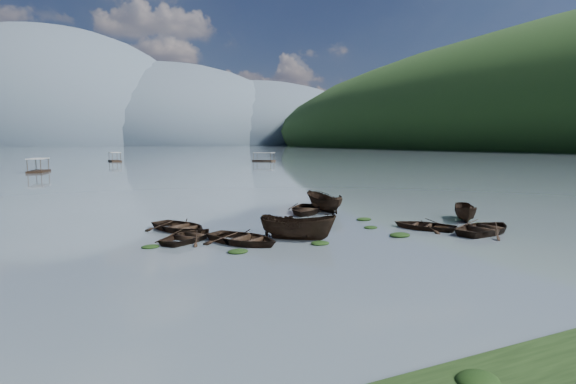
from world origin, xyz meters
name	(u,v)px	position (x,y,z in m)	size (l,w,h in m)	color
ground_plane	(381,252)	(0.00, 0.00, 0.00)	(2400.00, 2400.00, 0.00)	slate
haze_mtn_b	(55,145)	(-60.00, 900.00, 0.00)	(520.00, 520.00, 340.00)	#475666
haze_mtn_c	(167,145)	(140.00, 900.00, 0.00)	(520.00, 520.00, 260.00)	#475666
haze_mtn_d	(252,145)	(320.00, 900.00, 0.00)	(520.00, 520.00, 220.00)	#475666
rowboat_0	(243,243)	(-6.07, 4.97, 0.00)	(3.37, 4.72, 0.98)	black
rowboat_1	(190,240)	(-8.71, 7.10, 0.00)	(2.99, 4.18, 0.87)	black
rowboat_2	(298,239)	(-2.74, 4.62, 0.00)	(1.76, 4.67, 1.80)	black
rowboat_3	(424,229)	(6.52, 4.09, 0.00)	(2.95, 4.13, 0.86)	black
rowboat_4	(485,233)	(9.13, 1.30, 0.00)	(3.54, 4.96, 1.03)	black
rowboat_5	(465,220)	(11.57, 5.34, 0.00)	(1.46, 3.88, 1.50)	black
rowboat_6	(180,231)	(-8.69, 10.23, 0.00)	(3.35, 4.69, 0.97)	black
rowboat_7	(305,213)	(2.24, 13.44, 0.00)	(3.61, 5.06, 1.05)	black
rowboat_8	(323,211)	(4.12, 13.77, 0.00)	(1.75, 4.64, 1.79)	black
weed_clump_0	(238,253)	(-7.03, 3.02, 0.00)	(1.11, 0.91, 0.24)	black
weed_clump_1	(320,244)	(-2.13, 2.91, 0.00)	(1.11, 0.89, 0.24)	black
weed_clump_2	(400,236)	(3.43, 2.75, 0.00)	(1.35, 1.08, 0.29)	black
weed_clump_3	(371,228)	(3.34, 5.74, 0.00)	(0.96, 0.81, 0.21)	black
weed_clump_4	(480,225)	(11.10, 3.57, 0.00)	(1.02, 0.81, 0.21)	black
weed_clump_5	(150,248)	(-11.10, 6.13, 0.00)	(0.99, 0.80, 0.21)	black
weed_clump_6	(318,222)	(1.31, 9.47, 0.00)	(0.96, 0.80, 0.20)	black
weed_clump_7	(364,220)	(4.71, 8.58, 0.00)	(1.17, 0.94, 0.26)	black
pontoon_left	(39,172)	(-22.21, 79.21, 0.00)	(2.82, 6.77, 2.60)	black
pontoon_centre	(115,162)	(-5.65, 124.26, 0.00)	(2.87, 6.90, 2.64)	black
pontoon_right	(264,161)	(35.31, 106.97, 0.00)	(2.77, 6.66, 2.55)	black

